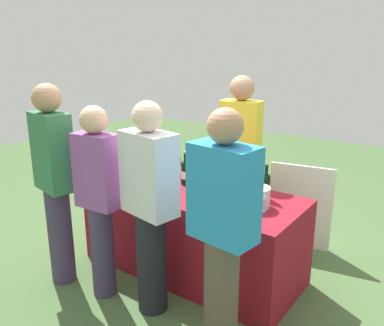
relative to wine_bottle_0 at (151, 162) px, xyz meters
name	(u,v)px	position (x,y,z in m)	size (l,w,h in m)	color
ground_plane	(192,269)	(0.63, -0.17, -0.90)	(12.00, 12.00, 0.00)	#476638
tasting_table	(192,231)	(0.63, -0.17, -0.51)	(1.97, 0.82, 0.79)	maroon
wine_bottle_0	(151,162)	(0.00, 0.00, 0.00)	(0.08, 0.08, 0.31)	black
wine_bottle_1	(177,168)	(0.32, 0.01, 0.00)	(0.07, 0.07, 0.30)	black
wine_bottle_2	(185,173)	(0.49, -0.08, 0.00)	(0.08, 0.08, 0.31)	black
wine_bottle_3	(198,176)	(0.63, -0.09, 0.00)	(0.08, 0.08, 0.32)	black
wine_bottle_4	(266,187)	(1.25, 0.01, 0.00)	(0.07, 0.07, 0.30)	black
wine_glass_0	(148,174)	(0.21, -0.28, -0.02)	(0.07, 0.07, 0.14)	silver
wine_glass_1	(155,177)	(0.29, -0.28, -0.02)	(0.07, 0.07, 0.13)	silver
wine_glass_2	(191,185)	(0.69, -0.28, -0.02)	(0.07, 0.07, 0.13)	silver
wine_glass_3	(215,189)	(0.91, -0.24, -0.02)	(0.07, 0.07, 0.13)	silver
wine_glass_4	(236,197)	(1.16, -0.33, -0.01)	(0.06, 0.06, 0.14)	silver
wine_glass_5	(262,199)	(1.34, -0.24, -0.01)	(0.07, 0.07, 0.14)	silver
ice_bucket	(255,197)	(1.25, -0.18, -0.03)	(0.23, 0.23, 0.16)	silver
server_pouring	(240,157)	(0.74, 0.47, 0.07)	(0.40, 0.26, 1.75)	brown
guest_0	(55,178)	(-0.20, -0.98, 0.06)	(0.41, 0.28, 1.74)	#3F3351
guest_1	(99,196)	(0.25, -0.91, -0.02)	(0.36, 0.22, 1.59)	#3F3351
guest_2	(150,204)	(0.71, -0.82, -0.01)	(0.45, 0.30, 1.66)	black
guest_3	(223,228)	(1.38, -0.88, 0.00)	(0.45, 0.29, 1.68)	brown
menu_board	(300,206)	(1.24, 0.86, -0.47)	(0.64, 0.03, 0.87)	white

